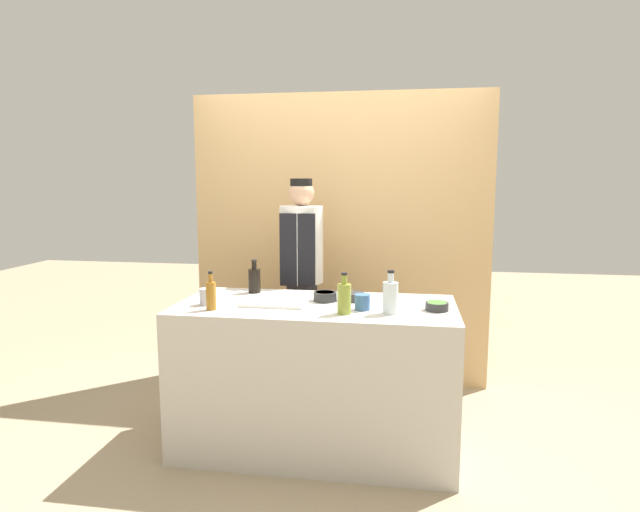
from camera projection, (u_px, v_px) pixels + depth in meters
name	position (u px, v px, depth m)	size (l,w,h in m)	color
ground_plane	(316.00, 445.00, 3.46)	(14.00, 14.00, 0.00)	tan
cabinet_wall	(340.00, 240.00, 4.49)	(2.45, 0.18, 2.40)	tan
counter	(316.00, 376.00, 3.39)	(1.73, 0.81, 0.94)	beige
sauce_bowl_orange	(325.00, 296.00, 3.41)	(0.15, 0.15, 0.06)	#2D2D2D
sauce_bowl_yellow	(352.00, 296.00, 3.42)	(0.15, 0.15, 0.05)	#2D2D2D
sauce_bowl_green	(437.00, 306.00, 3.16)	(0.14, 0.14, 0.05)	#2D2D2D
cutting_board	(275.00, 303.00, 3.32)	(0.40, 0.25, 0.02)	white
bottle_clear	(390.00, 297.00, 3.08)	(0.09, 0.09, 0.25)	silver
bottle_soy	(254.00, 280.00, 3.66)	(0.08, 0.08, 0.23)	black
bottle_oil	(344.00, 298.00, 3.08)	(0.08, 0.08, 0.24)	olive
bottle_amber	(211.00, 295.00, 3.17)	(0.06, 0.06, 0.23)	#9E661E
cup_steel	(207.00, 297.00, 3.31)	(0.09, 0.09, 0.10)	#B7B7BC
cup_blue	(362.00, 302.00, 3.18)	(0.09, 0.09, 0.09)	#386093
chef_center	(302.00, 281.00, 4.09)	(0.33, 0.33, 1.71)	#28282D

